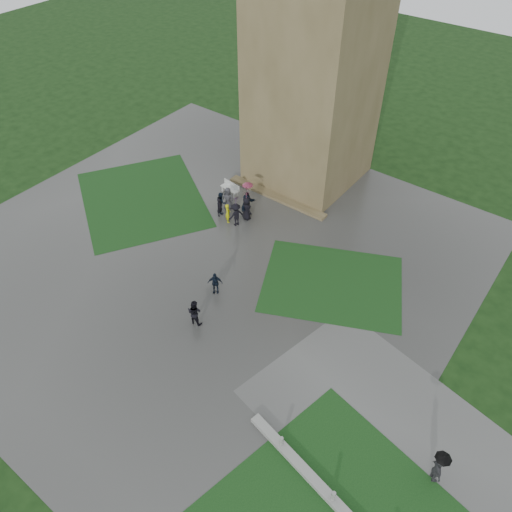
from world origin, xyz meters
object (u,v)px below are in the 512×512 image
Objects in this scene: tower at (315,70)px; pedestrian_near at (194,312)px; pedestrian_mid at (215,283)px; pedestrian_path at (438,468)px; bench at (230,188)px.

tower reaches higher than pedestrian_near.
pedestrian_path is at bearing -48.10° from pedestrian_mid.
tower is 10.98m from bench.
tower is at bearing 68.44° from bench.
bench is 13.64m from pedestrian_near.
bench is 10.99m from pedestrian_mid.
pedestrian_path is (22.23, -12.16, 0.64)m from bench.
bench is 0.76× the size of pedestrian_path.
pedestrian_path is (15.36, -0.38, 0.22)m from pedestrian_near.
pedestrian_mid is at bearing -86.08° from pedestrian_near.
tower reaches higher than pedestrian_path.
tower is 17.50m from pedestrian_mid.
pedestrian_near is (3.51, -17.91, -8.05)m from tower.
pedestrian_mid is 0.71× the size of pedestrian_path.
tower is 27.42m from pedestrian_path.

